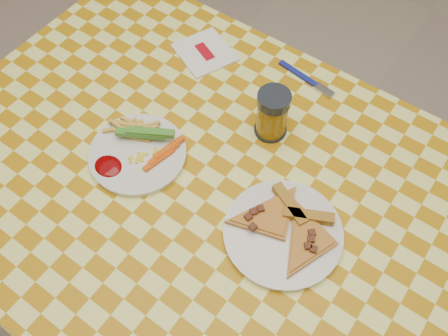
% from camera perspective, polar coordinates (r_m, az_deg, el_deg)
% --- Properties ---
extents(ground, '(8.00, 8.00, 0.00)m').
position_cam_1_polar(ground, '(1.72, -0.58, -15.13)').
color(ground, '#BCAD97').
rests_on(ground, ground).
extents(table, '(1.28, 0.88, 0.76)m').
position_cam_1_polar(table, '(1.09, -0.89, -4.35)').
color(table, silver).
rests_on(table, ground).
extents(plate_left, '(0.27, 0.27, 0.01)m').
position_cam_1_polar(plate_left, '(1.07, -9.81, 1.54)').
color(plate_left, white).
rests_on(plate_left, table).
extents(plate_right, '(0.29, 0.29, 0.01)m').
position_cam_1_polar(plate_right, '(0.97, 6.74, -7.45)').
color(plate_right, white).
rests_on(plate_right, table).
extents(fries_veggies, '(0.19, 0.17, 0.04)m').
position_cam_1_polar(fries_veggies, '(1.07, -9.74, 2.83)').
color(fries_veggies, gold).
rests_on(fries_veggies, plate_left).
extents(pizza_slices, '(0.28, 0.22, 0.02)m').
position_cam_1_polar(pizza_slices, '(0.97, 7.40, -6.55)').
color(pizza_slices, '#BF773A').
rests_on(pizza_slices, plate_right).
extents(drink_glass, '(0.07, 0.07, 0.12)m').
position_cam_1_polar(drink_glass, '(1.06, 5.54, 6.15)').
color(drink_glass, black).
rests_on(drink_glass, table).
extents(napkin, '(0.17, 0.16, 0.01)m').
position_cam_1_polar(napkin, '(1.26, -2.22, 13.06)').
color(napkin, white).
rests_on(napkin, table).
extents(fork, '(0.16, 0.04, 0.01)m').
position_cam_1_polar(fork, '(1.21, 9.41, 10.02)').
color(fork, navy).
rests_on(fork, table).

